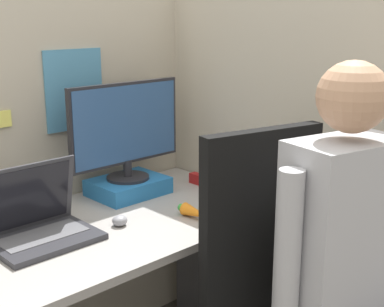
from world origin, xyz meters
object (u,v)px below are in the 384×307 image
paper_box (128,186)px  stapler (201,180)px  carrot_toy (196,213)px  person (359,260)px  laptop (40,226)px  monitor (126,128)px

paper_box → stapler: size_ratio=2.44×
carrot_toy → stapler: bearing=42.6°
paper_box → person: (0.03, -1.06, 0.02)m
laptop → person: bearing=-59.2°
laptop → stapler: size_ratio=2.76×
stapler → person: 0.98m
paper_box → laptop: size_ratio=0.88×
monitor → carrot_toy: bearing=-88.9°
paper_box → carrot_toy: paper_box is taller
paper_box → carrot_toy: 0.41m
laptop → paper_box: bearing=19.0°
laptop → stapler: laptop is taller
laptop → monitor: bearing=19.3°
monitor → person: person is taller
monitor → laptop: bearing=-160.7°
paper_box → monitor: size_ratio=0.56×
laptop → carrot_toy: 0.56m
stapler → paper_box: bearing=158.4°
monitor → person: size_ratio=0.39×
stapler → carrot_toy: size_ratio=0.76×
paper_box → monitor: monitor is taller
laptop → stapler: 0.82m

